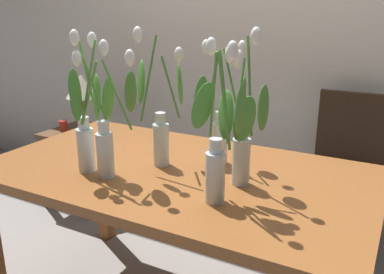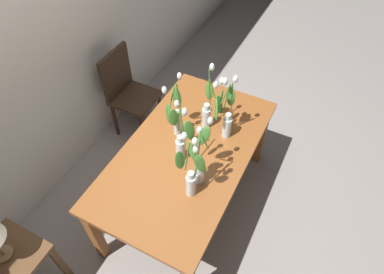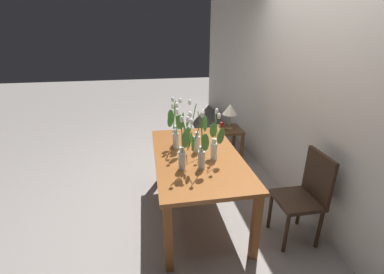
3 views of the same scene
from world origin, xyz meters
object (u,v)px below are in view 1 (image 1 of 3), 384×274
at_px(tulip_vase_4, 101,125).
at_px(table_lamp, 82,88).
at_px(dining_chair, 347,166).
at_px(tulip_vase_5, 91,128).
at_px(tulip_vase_0, 244,141).
at_px(tulip_vase_3, 220,124).
at_px(side_table, 82,146).
at_px(pillar_candle, 63,126).
at_px(tulip_vase_1, 161,122).
at_px(tulip_vase_2, 218,143).
at_px(dining_table, 176,189).

distance_m(tulip_vase_4, table_lamp, 1.35).
bearing_deg(dining_chair, tulip_vase_5, -126.89).
distance_m(tulip_vase_0, tulip_vase_3, 0.26).
distance_m(tulip_vase_5, side_table, 1.36).
xyz_separation_m(tulip_vase_0, pillar_candle, (-1.61, 0.68, -0.33)).
xyz_separation_m(tulip_vase_1, tulip_vase_2, (0.35, -0.19, 0.02)).
distance_m(tulip_vase_0, tulip_vase_2, 0.16).
xyz_separation_m(tulip_vase_4, side_table, (-0.99, 0.92, -0.52)).
relative_size(tulip_vase_5, side_table, 1.01).
height_order(tulip_vase_2, table_lamp, tulip_vase_2).
bearing_deg(dining_table, tulip_vase_3, 50.51).
distance_m(dining_table, pillar_candle, 1.46).
bearing_deg(side_table, dining_chair, 7.98).
bearing_deg(tulip_vase_4, tulip_vase_0, 18.98).
distance_m(tulip_vase_2, side_table, 1.80).
height_order(tulip_vase_5, side_table, tulip_vase_5).
height_order(tulip_vase_0, side_table, tulip_vase_0).
xyz_separation_m(tulip_vase_0, tulip_vase_5, (-0.60, -0.15, 0.00)).
bearing_deg(tulip_vase_4, dining_table, 44.89).
xyz_separation_m(tulip_vase_2, tulip_vase_5, (-0.56, 0.00, -0.03)).
xyz_separation_m(tulip_vase_1, tulip_vase_5, (-0.22, -0.18, -0.01)).
bearing_deg(side_table, tulip_vase_0, -26.11).
distance_m(dining_table, tulip_vase_0, 0.41).
relative_size(tulip_vase_3, dining_chair, 0.56).
bearing_deg(pillar_candle, dining_table, -26.53).
xyz_separation_m(tulip_vase_1, tulip_vase_4, (-0.13, -0.22, 0.02)).
bearing_deg(pillar_candle, tulip_vase_5, -39.25).
xyz_separation_m(tulip_vase_2, table_lamp, (-1.45, 0.91, -0.09)).
relative_size(dining_chair, table_lamp, 2.34).
bearing_deg(dining_chair, side_table, -172.02).
bearing_deg(dining_chair, pillar_candle, -170.64).
relative_size(tulip_vase_2, tulip_vase_3, 1.05).
xyz_separation_m(tulip_vase_3, dining_chair, (0.43, 0.80, -0.39)).
distance_m(tulip_vase_0, side_table, 1.75).
relative_size(dining_table, tulip_vase_2, 2.91).
distance_m(tulip_vase_1, tulip_vase_3, 0.25).
bearing_deg(tulip_vase_0, side_table, 153.89).
relative_size(tulip_vase_1, table_lamp, 1.45).
height_order(tulip_vase_1, pillar_candle, tulip_vase_1).
xyz_separation_m(tulip_vase_5, table_lamp, (-0.89, 0.91, -0.06)).
distance_m(tulip_vase_4, tulip_vase_5, 0.09).
xyz_separation_m(dining_table, side_table, (-1.20, 0.71, -0.22)).
height_order(tulip_vase_1, side_table, tulip_vase_1).
bearing_deg(tulip_vase_4, pillar_candle, 141.81).
relative_size(tulip_vase_1, tulip_vase_2, 1.05).
xyz_separation_m(tulip_vase_0, side_table, (-1.51, 0.74, -0.49)).
bearing_deg(tulip_vase_0, tulip_vase_4, -161.02).
xyz_separation_m(tulip_vase_1, side_table, (-1.13, 0.70, -0.50)).
xyz_separation_m(dining_table, tulip_vase_0, (0.31, -0.03, 0.27)).
height_order(tulip_vase_3, table_lamp, tulip_vase_3).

